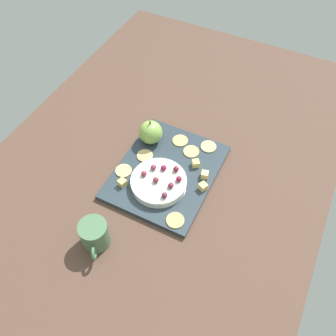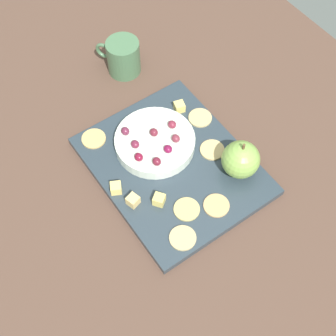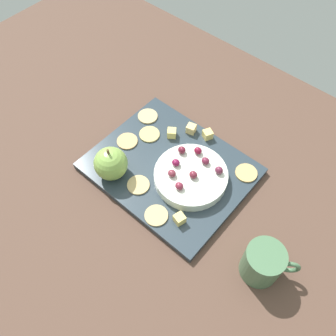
# 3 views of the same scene
# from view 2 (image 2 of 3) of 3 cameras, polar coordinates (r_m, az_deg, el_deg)

# --- Properties ---
(table) EXTENTS (1.50, 0.98, 0.03)m
(table) POSITION_cam_2_polar(r_m,az_deg,el_deg) (0.97, 2.76, -0.39)
(table) COLOR #50382D
(table) RESTS_ON ground
(platter) EXTENTS (0.34, 0.28, 0.02)m
(platter) POSITION_cam_2_polar(r_m,az_deg,el_deg) (0.94, 0.54, 0.24)
(platter) COLOR #2B3740
(platter) RESTS_ON table
(serving_dish) EXTENTS (0.16, 0.16, 0.02)m
(serving_dish) POSITION_cam_2_polar(r_m,az_deg,el_deg) (0.95, -1.55, 3.07)
(serving_dish) COLOR silver
(serving_dish) RESTS_ON platter
(apple_whole) EXTENTS (0.07, 0.07, 0.07)m
(apple_whole) POSITION_cam_2_polar(r_m,az_deg,el_deg) (0.91, 8.55, 0.99)
(apple_whole) COLOR #83AD4C
(apple_whole) RESTS_ON platter
(apple_stem) EXTENTS (0.01, 0.01, 0.01)m
(apple_stem) POSITION_cam_2_polar(r_m,az_deg,el_deg) (0.88, 8.90, 2.50)
(apple_stem) COLOR brown
(apple_stem) RESTS_ON apple_whole
(cheese_cube_0) EXTENTS (0.02, 0.02, 0.02)m
(cheese_cube_0) POSITION_cam_2_polar(r_m,az_deg,el_deg) (1.01, 1.35, 7.22)
(cheese_cube_0) COLOR #EBCF6D
(cheese_cube_0) RESTS_ON platter
(cheese_cube_1) EXTENTS (0.03, 0.03, 0.02)m
(cheese_cube_1) POSITION_cam_2_polar(r_m,az_deg,el_deg) (0.90, -6.15, -2.37)
(cheese_cube_1) COLOR #F2D371
(cheese_cube_1) RESTS_ON platter
(cheese_cube_2) EXTENTS (0.03, 0.03, 0.02)m
(cheese_cube_2) POSITION_cam_2_polar(r_m,az_deg,el_deg) (0.89, -1.06, -3.76)
(cheese_cube_2) COLOR #EBD06A
(cheese_cube_2) RESTS_ON platter
(cheese_cube_3) EXTENTS (0.02, 0.02, 0.02)m
(cheese_cube_3) POSITION_cam_2_polar(r_m,az_deg,el_deg) (0.89, -4.15, -3.83)
(cheese_cube_3) COLOR #EAC578
(cheese_cube_3) RESTS_ON platter
(cracker_0) EXTENTS (0.05, 0.05, 0.00)m
(cracker_0) POSITION_cam_2_polar(r_m,az_deg,el_deg) (0.86, 1.74, -8.24)
(cracker_0) COLOR tan
(cracker_0) RESTS_ON platter
(cracker_1) EXTENTS (0.05, 0.05, 0.00)m
(cracker_1) POSITION_cam_2_polar(r_m,az_deg,el_deg) (0.89, 2.22, -4.88)
(cracker_1) COLOR tan
(cracker_1) RESTS_ON platter
(cracker_2) EXTENTS (0.05, 0.05, 0.00)m
(cracker_2) POSITION_cam_2_polar(r_m,az_deg,el_deg) (0.98, -8.74, 3.44)
(cracker_2) COLOR tan
(cracker_2) RESTS_ON platter
(cracker_3) EXTENTS (0.05, 0.05, 0.00)m
(cracker_3) POSITION_cam_2_polar(r_m,az_deg,el_deg) (0.96, 5.14, 2.25)
(cracker_3) COLOR tan
(cracker_3) RESTS_ON platter
(cracker_4) EXTENTS (0.05, 0.05, 0.00)m
(cracker_4) POSITION_cam_2_polar(r_m,az_deg,el_deg) (0.89, 5.72, -4.43)
(cracker_4) COLOR tan
(cracker_4) RESTS_ON platter
(cracker_5) EXTENTS (0.05, 0.05, 0.00)m
(cracker_5) POSITION_cam_2_polar(r_m,az_deg,el_deg) (1.00, 3.81, 5.92)
(cracker_5) COLOR tan
(cracker_5) RESTS_ON platter
(grape_0) EXTENTS (0.02, 0.02, 0.02)m
(grape_0) POSITION_cam_2_polar(r_m,az_deg,el_deg) (0.90, -1.34, 0.78)
(grape_0) COLOR maroon
(grape_0) RESTS_ON serving_dish
(grape_1) EXTENTS (0.02, 0.02, 0.02)m
(grape_1) POSITION_cam_2_polar(r_m,az_deg,el_deg) (0.91, -3.47, 1.29)
(grape_1) COLOR maroon
(grape_1) RESTS_ON serving_dish
(grape_2) EXTENTS (0.02, 0.02, 0.01)m
(grape_2) POSITION_cam_2_polar(r_m,az_deg,el_deg) (0.95, 0.48, 5.15)
(grape_2) COLOR maroon
(grape_2) RESTS_ON serving_dish
(grape_3) EXTENTS (0.02, 0.02, 0.02)m
(grape_3) POSITION_cam_2_polar(r_m,az_deg,el_deg) (0.94, -1.68, 4.23)
(grape_3) COLOR maroon
(grape_3) RESTS_ON serving_dish
(grape_4) EXTENTS (0.02, 0.02, 0.01)m
(grape_4) POSITION_cam_2_polar(r_m,az_deg,el_deg) (0.93, -3.89, 2.82)
(grape_4) COLOR maroon
(grape_4) RESTS_ON serving_dish
(grape_5) EXTENTS (0.02, 0.02, 0.02)m
(grape_5) POSITION_cam_2_polar(r_m,az_deg,el_deg) (0.95, -5.05, 4.35)
(grape_5) COLOR #62233A
(grape_5) RESTS_ON serving_dish
(grape_6) EXTENTS (0.02, 0.02, 0.01)m
(grape_6) POSITION_cam_2_polar(r_m,az_deg,el_deg) (0.93, 0.92, 3.51)
(grape_6) COLOR maroon
(grape_6) RESTS_ON serving_dish
(grape_7) EXTENTS (0.02, 0.02, 0.01)m
(grape_7) POSITION_cam_2_polar(r_m,az_deg,el_deg) (0.92, -0.01, 2.26)
(grape_7) COLOR maroon
(grape_7) RESTS_ON serving_dish
(cup) EXTENTS (0.10, 0.08, 0.08)m
(cup) POSITION_cam_2_polar(r_m,az_deg,el_deg) (1.09, -5.33, 12.91)
(cup) COLOR #476D4A
(cup) RESTS_ON table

